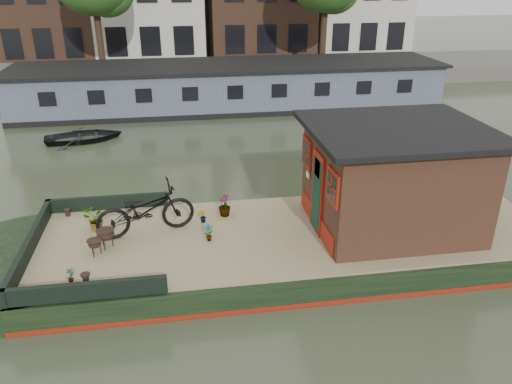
{
  "coord_description": "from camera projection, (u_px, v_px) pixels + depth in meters",
  "views": [
    {
      "loc": [
        -2.6,
        -9.94,
        6.26
      ],
      "look_at": [
        -0.92,
        0.5,
        1.49
      ],
      "focal_mm": 35.0,
      "sensor_mm": 36.0,
      "label": 1
    }
  ],
  "objects": [
    {
      "name": "far_houseboat",
      "position": [
        230.0,
        88.0,
        24.1
      ],
      "size": [
        20.4,
        4.4,
        2.11
      ],
      "color": "#4F5A69",
      "rests_on": "ground"
    },
    {
      "name": "dinghy",
      "position": [
        84.0,
        133.0,
        19.66
      ],
      "size": [
        3.3,
        2.62,
        0.61
      ],
      "primitive_type": "imported",
      "rotation": [
        0.0,
        0.0,
        1.76
      ],
      "color": "black",
      "rests_on": "ground"
    },
    {
      "name": "bollard_stbd",
      "position": [
        86.0,
        278.0,
        9.67
      ],
      "size": [
        0.18,
        0.18,
        0.21
      ],
      "primitive_type": "cylinder",
      "color": "black",
      "rests_on": "houseboat_deck"
    },
    {
      "name": "potted_plant_e",
      "position": [
        70.0,
        276.0,
        9.64
      ],
      "size": [
        0.17,
        0.21,
        0.33
      ],
      "primitive_type": "imported",
      "rotation": [
        0.0,
        0.0,
        1.23
      ],
      "color": "#9C542D",
      "rests_on": "houseboat_deck"
    },
    {
      "name": "potted_plant_d",
      "position": [
        224.0,
        205.0,
        12.26
      ],
      "size": [
        0.4,
        0.4,
        0.55
      ],
      "primitive_type": "imported",
      "rotation": [
        0.0,
        0.0,
        5.12
      ],
      "color": "#9D3D2B",
      "rests_on": "houseboat_deck"
    },
    {
      "name": "brazier_front",
      "position": [
        95.0,
        248.0,
        10.59
      ],
      "size": [
        0.42,
        0.42,
        0.36
      ],
      "primitive_type": null,
      "rotation": [
        0.0,
        0.0,
        0.31
      ],
      "color": "black",
      "rests_on": "houseboat_deck"
    },
    {
      "name": "brazier_rear",
      "position": [
        106.0,
        239.0,
        10.87
      ],
      "size": [
        0.44,
        0.44,
        0.43
      ],
      "primitive_type": null,
      "rotation": [
        0.0,
        0.0,
        0.11
      ],
      "color": "black",
      "rests_on": "houseboat_deck"
    },
    {
      "name": "potted_plant_b",
      "position": [
        203.0,
        216.0,
        11.99
      ],
      "size": [
        0.21,
        0.21,
        0.3
      ],
      "primitive_type": "imported",
      "rotation": [
        0.0,
        0.0,
        2.3
      ],
      "color": "brown",
      "rests_on": "houseboat_deck"
    },
    {
      "name": "cabin",
      "position": [
        393.0,
        177.0,
        11.44
      ],
      "size": [
        4.0,
        3.5,
        2.42
      ],
      "color": "black",
      "rests_on": "houseboat_deck"
    },
    {
      "name": "bow_bulwark",
      "position": [
        71.0,
        242.0,
        10.83
      ],
      "size": [
        3.0,
        4.0,
        0.35
      ],
      "color": "black",
      "rests_on": "houseboat_deck"
    },
    {
      "name": "potted_plant_c",
      "position": [
        95.0,
        220.0,
        11.55
      ],
      "size": [
        0.62,
        0.59,
        0.53
      ],
      "primitive_type": "imported",
      "rotation": [
        0.0,
        0.0,
        3.61
      ],
      "color": "brown",
      "rests_on": "houseboat_deck"
    },
    {
      "name": "bicycle",
      "position": [
        145.0,
        210.0,
        11.32
      ],
      "size": [
        2.36,
        1.26,
        1.18
      ],
      "primitive_type": "imported",
      "rotation": [
        0.0,
        0.0,
        1.8
      ],
      "color": "black",
      "rests_on": "houseboat_deck"
    },
    {
      "name": "houseboat_deck",
      "position": [
        298.0,
        232.0,
        11.64
      ],
      "size": [
        11.8,
        3.8,
        0.05
      ],
      "primitive_type": "cube",
      "color": "#97895D",
      "rests_on": "houseboat_hull"
    },
    {
      "name": "houseboat_hull",
      "position": [
        242.0,
        250.0,
        11.59
      ],
      "size": [
        14.01,
        4.02,
        0.6
      ],
      "color": "black",
      "rests_on": "ground"
    },
    {
      "name": "potted_plant_a",
      "position": [
        209.0,
        233.0,
        11.14
      ],
      "size": [
        0.25,
        0.21,
        0.41
      ],
      "primitive_type": "imported",
      "rotation": [
        0.0,
        0.0,
        0.32
      ],
      "color": "#983B2B",
      "rests_on": "houseboat_deck"
    },
    {
      "name": "quay",
      "position": [
        218.0,
        73.0,
        30.17
      ],
      "size": [
        60.0,
        6.0,
        0.9
      ],
      "primitive_type": "cube",
      "color": "#47443F",
      "rests_on": "ground"
    },
    {
      "name": "bollard_port",
      "position": [
        67.0,
        213.0,
        12.31
      ],
      "size": [
        0.16,
        0.16,
        0.18
      ],
      "primitive_type": "cylinder",
      "color": "black",
      "rests_on": "houseboat_deck"
    },
    {
      "name": "ground",
      "position": [
        297.0,
        255.0,
        11.9
      ],
      "size": [
        120.0,
        120.0,
        0.0
      ],
      "primitive_type": "plane",
      "color": "#2E3824",
      "rests_on": "ground"
    }
  ]
}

